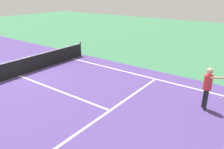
{
  "coord_description": "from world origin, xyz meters",
  "views": [
    {
      "loc": [
        -6.03,
        -10.94,
        4.48
      ],
      "look_at": [
        1.19,
        -5.62,
        1.0
      ],
      "focal_mm": 34.7,
      "sensor_mm": 36.0,
      "label": 1
    }
  ],
  "objects_px": {
    "net": "(18,68)",
    "player_near": "(208,84)",
    "tennis_ball_back_corner": "(221,99)",
    "tennis_ball_mid_court": "(77,97)"
  },
  "relations": [
    {
      "from": "net",
      "to": "player_near",
      "type": "relative_size",
      "value": 5.69
    },
    {
      "from": "net",
      "to": "tennis_ball_back_corner",
      "type": "relative_size",
      "value": 151.44
    },
    {
      "from": "net",
      "to": "tennis_ball_back_corner",
      "type": "xyz_separation_m",
      "value": [
        3.66,
        -9.76,
        -0.46
      ]
    },
    {
      "from": "player_near",
      "to": "tennis_ball_back_corner",
      "type": "height_order",
      "value": "player_near"
    },
    {
      "from": "net",
      "to": "player_near",
      "type": "xyz_separation_m",
      "value": [
        2.39,
        -9.39,
        0.61
      ]
    },
    {
      "from": "net",
      "to": "tennis_ball_mid_court",
      "type": "height_order",
      "value": "net"
    },
    {
      "from": "player_near",
      "to": "tennis_ball_mid_court",
      "type": "relative_size",
      "value": 26.62
    },
    {
      "from": "net",
      "to": "tennis_ball_back_corner",
      "type": "bearing_deg",
      "value": -69.43
    },
    {
      "from": "net",
      "to": "player_near",
      "type": "bearing_deg",
      "value": -75.72
    },
    {
      "from": "net",
      "to": "tennis_ball_mid_court",
      "type": "xyz_separation_m",
      "value": [
        0.01,
        -4.54,
        -0.46
      ]
    }
  ]
}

